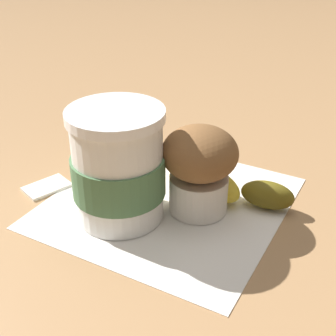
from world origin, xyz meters
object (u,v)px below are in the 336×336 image
(muffin, at_px, (199,166))
(sugar_packet, at_px, (47,186))
(banana, at_px, (220,181))
(coffee_cup, at_px, (118,168))

(muffin, distance_m, sugar_packet, 0.18)
(banana, height_order, sugar_packet, banana)
(sugar_packet, bearing_deg, coffee_cup, -83.01)
(muffin, relative_size, sugar_packet, 1.89)
(muffin, bearing_deg, banana, -3.06)
(banana, bearing_deg, muffin, 176.94)
(coffee_cup, height_order, muffin, coffee_cup)
(coffee_cup, bearing_deg, muffin, -44.90)
(coffee_cup, relative_size, banana, 0.69)
(coffee_cup, height_order, sugar_packet, coffee_cup)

